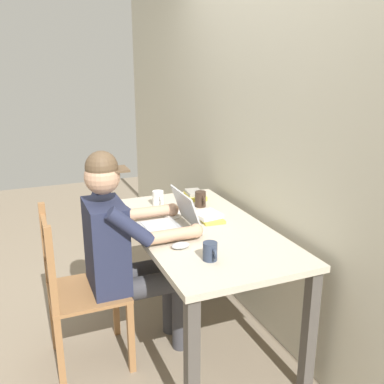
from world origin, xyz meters
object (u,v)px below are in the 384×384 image
(landscape_photo_print, at_px, (174,214))
(book_stack_main, at_px, (209,217))
(laptop, at_px, (172,221))
(coffee_mug_white, at_px, (158,198))
(computer_mouse, at_px, (181,245))
(book_stack_side, at_px, (195,195))
(desk, at_px, (200,242))
(seated_person, at_px, (125,246))
(coffee_mug_spare, at_px, (210,251))
(coffee_mug_dark, at_px, (201,199))
(wooden_chair, at_px, (78,291))

(landscape_photo_print, bearing_deg, book_stack_main, 42.30)
(laptop, distance_m, coffee_mug_white, 0.46)
(computer_mouse, bearing_deg, book_stack_side, 152.37)
(book_stack_main, bearing_deg, book_stack_side, 168.28)
(desk, height_order, seated_person, seated_person)
(book_stack_side, bearing_deg, computer_mouse, -27.63)
(computer_mouse, xyz_separation_m, coffee_mug_white, (-0.72, 0.11, 0.03))
(desk, distance_m, laptop, 0.23)
(coffee_mug_spare, relative_size, landscape_photo_print, 0.85)
(seated_person, distance_m, landscape_photo_print, 0.45)
(laptop, relative_size, coffee_mug_spare, 2.99)
(coffee_mug_dark, bearing_deg, wooden_chair, -70.52)
(laptop, distance_m, landscape_photo_print, 0.27)
(laptop, relative_size, book_stack_side, 1.66)
(computer_mouse, bearing_deg, laptop, 169.91)
(coffee_mug_dark, height_order, book_stack_main, coffee_mug_dark)
(seated_person, xyz_separation_m, laptop, (0.01, 0.28, 0.11))
(computer_mouse, distance_m, landscape_photo_print, 0.53)
(wooden_chair, height_order, book_stack_main, wooden_chair)
(coffee_mug_dark, bearing_deg, landscape_photo_print, -71.70)
(laptop, bearing_deg, seated_person, -91.93)
(wooden_chair, bearing_deg, coffee_mug_spare, 52.44)
(desk, xyz_separation_m, coffee_mug_spare, (0.43, -0.13, 0.14))
(desk, relative_size, landscape_photo_print, 10.86)
(computer_mouse, bearing_deg, coffee_mug_spare, 24.65)
(desk, bearing_deg, coffee_mug_dark, 156.43)
(coffee_mug_spare, relative_size, book_stack_main, 0.55)
(wooden_chair, distance_m, book_stack_side, 1.09)
(desk, height_order, book_stack_main, book_stack_main)
(coffee_mug_white, bearing_deg, laptop, -8.21)
(laptop, height_order, coffee_mug_spare, laptop)
(coffee_mug_dark, distance_m, book_stack_main, 0.26)
(landscape_photo_print, bearing_deg, laptop, -21.93)
(coffee_mug_white, bearing_deg, desk, 12.46)
(desk, bearing_deg, book_stack_side, 160.58)
(computer_mouse, relative_size, coffee_mug_white, 0.88)
(seated_person, xyz_separation_m, computer_mouse, (0.27, 0.23, 0.08))
(coffee_mug_white, height_order, book_stack_side, coffee_mug_white)
(coffee_mug_white, relative_size, book_stack_side, 0.57)
(laptop, height_order, computer_mouse, laptop)
(coffee_mug_dark, height_order, landscape_photo_print, coffee_mug_dark)
(desk, bearing_deg, landscape_photo_print, -165.41)
(desk, relative_size, computer_mouse, 14.12)
(wooden_chair, xyz_separation_m, book_stack_side, (-0.51, 0.92, 0.31))
(computer_mouse, relative_size, coffee_mug_spare, 0.91)
(book_stack_side, bearing_deg, desk, -19.42)
(coffee_mug_white, distance_m, book_stack_main, 0.44)
(desk, distance_m, coffee_mug_spare, 0.47)
(coffee_mug_dark, bearing_deg, book_stack_side, 168.50)
(coffee_mug_dark, height_order, coffee_mug_spare, coffee_mug_dark)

